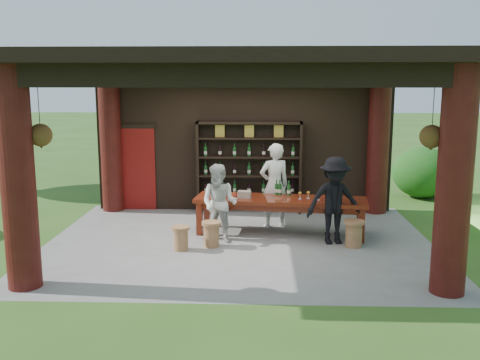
{
  "coord_description": "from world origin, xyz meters",
  "views": [
    {
      "loc": [
        0.38,
        -9.95,
        3.04
      ],
      "look_at": [
        0.0,
        0.4,
        1.15
      ],
      "focal_mm": 40.0,
      "sensor_mm": 36.0,
      "label": 1
    }
  ],
  "objects_px": {
    "tasting_table": "(280,204)",
    "stool_far_left": "(181,238)",
    "host": "(274,185)",
    "wine_shelf": "(249,167)",
    "guest_woman": "(220,203)",
    "guest_man": "(335,201)",
    "napkin_basket": "(244,194)",
    "stool_near_left": "(211,233)",
    "stool_near_right": "(354,233)"
  },
  "relations": [
    {
      "from": "wine_shelf",
      "to": "stool_far_left",
      "type": "bearing_deg",
      "value": -111.81
    },
    {
      "from": "stool_near_left",
      "to": "host",
      "type": "bearing_deg",
      "value": 50.66
    },
    {
      "from": "wine_shelf",
      "to": "guest_woman",
      "type": "bearing_deg",
      "value": -102.04
    },
    {
      "from": "guest_woman",
      "to": "guest_man",
      "type": "distance_m",
      "value": 2.19
    },
    {
      "from": "guest_man",
      "to": "guest_woman",
      "type": "bearing_deg",
      "value": 170.21
    },
    {
      "from": "host",
      "to": "guest_woman",
      "type": "xyz_separation_m",
      "value": [
        -1.08,
        -1.16,
        -0.14
      ]
    },
    {
      "from": "stool_far_left",
      "to": "napkin_basket",
      "type": "relative_size",
      "value": 1.72
    },
    {
      "from": "stool_near_left",
      "to": "guest_woman",
      "type": "xyz_separation_m",
      "value": [
        0.13,
        0.32,
        0.51
      ]
    },
    {
      "from": "stool_far_left",
      "to": "host",
      "type": "relative_size",
      "value": 0.25
    },
    {
      "from": "tasting_table",
      "to": "guest_man",
      "type": "xyz_separation_m",
      "value": [
        1.0,
        -0.6,
        0.2
      ]
    },
    {
      "from": "stool_far_left",
      "to": "host",
      "type": "xyz_separation_m",
      "value": [
        1.75,
        1.71,
        0.66
      ]
    },
    {
      "from": "tasting_table",
      "to": "stool_far_left",
      "type": "relative_size",
      "value": 7.89
    },
    {
      "from": "guest_man",
      "to": "napkin_basket",
      "type": "bearing_deg",
      "value": 152.08
    },
    {
      "from": "stool_far_left",
      "to": "host",
      "type": "height_order",
      "value": "host"
    },
    {
      "from": "tasting_table",
      "to": "guest_woman",
      "type": "xyz_separation_m",
      "value": [
        -1.19,
        -0.57,
        0.12
      ]
    },
    {
      "from": "guest_man",
      "to": "napkin_basket",
      "type": "relative_size",
      "value": 6.44
    },
    {
      "from": "tasting_table",
      "to": "napkin_basket",
      "type": "height_order",
      "value": "napkin_basket"
    },
    {
      "from": "stool_near_right",
      "to": "napkin_basket",
      "type": "bearing_deg",
      "value": 158.82
    },
    {
      "from": "wine_shelf",
      "to": "stool_near_right",
      "type": "relative_size",
      "value": 4.82
    },
    {
      "from": "wine_shelf",
      "to": "guest_man",
      "type": "relative_size",
      "value": 1.46
    },
    {
      "from": "stool_near_left",
      "to": "napkin_basket",
      "type": "bearing_deg",
      "value": 56.23
    },
    {
      "from": "stool_near_left",
      "to": "stool_near_right",
      "type": "distance_m",
      "value": 2.67
    },
    {
      "from": "guest_woman",
      "to": "guest_man",
      "type": "xyz_separation_m",
      "value": [
        2.19,
        -0.03,
        0.08
      ]
    },
    {
      "from": "tasting_table",
      "to": "stool_near_right",
      "type": "relative_size",
      "value": 6.91
    },
    {
      "from": "stool_near_right",
      "to": "host",
      "type": "bearing_deg",
      "value": 136.2
    },
    {
      "from": "stool_near_left",
      "to": "guest_man",
      "type": "height_order",
      "value": "guest_man"
    },
    {
      "from": "guest_man",
      "to": "tasting_table",
      "type": "bearing_deg",
      "value": 139.93
    },
    {
      "from": "napkin_basket",
      "to": "stool_near_left",
      "type": "bearing_deg",
      "value": -123.77
    },
    {
      "from": "tasting_table",
      "to": "napkin_basket",
      "type": "bearing_deg",
      "value": -179.13
    },
    {
      "from": "wine_shelf",
      "to": "guest_woman",
      "type": "relative_size",
      "value": 1.62
    },
    {
      "from": "guest_man",
      "to": "napkin_basket",
      "type": "height_order",
      "value": "guest_man"
    },
    {
      "from": "stool_far_left",
      "to": "tasting_table",
      "type": "bearing_deg",
      "value": 31.24
    },
    {
      "from": "guest_woman",
      "to": "tasting_table",
      "type": "bearing_deg",
      "value": 42.12
    },
    {
      "from": "napkin_basket",
      "to": "wine_shelf",
      "type": "bearing_deg",
      "value": 88.19
    },
    {
      "from": "stool_near_left",
      "to": "stool_near_right",
      "type": "height_order",
      "value": "stool_near_right"
    },
    {
      "from": "stool_far_left",
      "to": "guest_woman",
      "type": "height_order",
      "value": "guest_woman"
    },
    {
      "from": "host",
      "to": "guest_man",
      "type": "distance_m",
      "value": 1.62
    },
    {
      "from": "guest_man",
      "to": "stool_near_left",
      "type": "bearing_deg",
      "value": 178.17
    },
    {
      "from": "wine_shelf",
      "to": "stool_far_left",
      "type": "xyz_separation_m",
      "value": [
        -1.19,
        -2.98,
        -0.85
      ]
    },
    {
      "from": "guest_woman",
      "to": "napkin_basket",
      "type": "relative_size",
      "value": 5.84
    },
    {
      "from": "tasting_table",
      "to": "stool_far_left",
      "type": "xyz_separation_m",
      "value": [
        -1.87,
        -1.13,
        -0.4
      ]
    },
    {
      "from": "wine_shelf",
      "to": "tasting_table",
      "type": "height_order",
      "value": "wine_shelf"
    },
    {
      "from": "tasting_table",
      "to": "napkin_basket",
      "type": "distance_m",
      "value": 0.75
    },
    {
      "from": "stool_near_left",
      "to": "stool_far_left",
      "type": "xyz_separation_m",
      "value": [
        -0.54,
        -0.23,
        -0.02
      ]
    },
    {
      "from": "stool_near_left",
      "to": "guest_man",
      "type": "relative_size",
      "value": 0.29
    },
    {
      "from": "stool_far_left",
      "to": "host",
      "type": "distance_m",
      "value": 2.54
    },
    {
      "from": "wine_shelf",
      "to": "tasting_table",
      "type": "xyz_separation_m",
      "value": [
        0.67,
        -1.85,
        -0.45
      ]
    },
    {
      "from": "wine_shelf",
      "to": "host",
      "type": "height_order",
      "value": "wine_shelf"
    },
    {
      "from": "stool_near_right",
      "to": "guest_woman",
      "type": "xyz_separation_m",
      "value": [
        -2.54,
        0.24,
        0.49
      ]
    },
    {
      "from": "host",
      "to": "tasting_table",
      "type": "bearing_deg",
      "value": 81.48
    }
  ]
}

